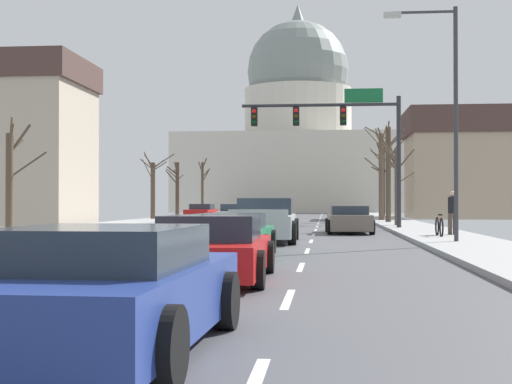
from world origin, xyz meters
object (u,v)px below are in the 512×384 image
street_lamp_right (446,101)px  sedan_oncoming_01 (201,213)px  sedan_oncoming_00 (236,215)px  pedestrian_00 (452,210)px  pickup_truck_near_01 (264,222)px  sedan_near_03 (212,250)px  signal_gantry (342,127)px  bicycle_parked (439,227)px  sedan_near_02 (232,236)px  sedan_near_04 (103,291)px  sedan_near_00 (349,220)px

street_lamp_right → sedan_oncoming_01: street_lamp_right is taller
sedan_oncoming_00 → pedestrian_00: (10.53, -16.73, 0.48)m
pickup_truck_near_01 → sedan_near_03: bearing=-89.4°
sedan_near_03 → sedan_oncoming_01: 41.65m
signal_gantry → sedan_near_03: (-2.78, -23.71, -4.57)m
signal_gantry → sedan_oncoming_01: size_ratio=1.79×
signal_gantry → pickup_truck_near_01: 12.24m
pickup_truck_near_01 → bicycle_parked: pickup_truck_near_01 is taller
sedan_near_02 → sedan_oncoming_00: bearing=96.9°
pickup_truck_near_01 → sedan_near_04: 18.97m
signal_gantry → sedan_near_04: (-2.83, -30.00, -4.55)m
sedan_oncoming_00 → sedan_oncoming_01: sedan_oncoming_00 is taller
street_lamp_right → sedan_oncoming_01: size_ratio=1.72×
pickup_truck_near_01 → sedan_near_04: pickup_truck_near_01 is taller
sedan_near_04 → pedestrian_00: bearing=72.7°
street_lamp_right → bicycle_parked: (0.33, 3.67, -4.17)m
sedan_near_04 → pickup_truck_near_01: bearing=90.3°
sedan_oncoming_01 → sedan_near_00: bearing=-64.0°
sedan_near_02 → sedan_oncoming_01: 35.99m
street_lamp_right → sedan_near_00: street_lamp_right is taller
signal_gantry → street_lamp_right: size_ratio=1.05×
pickup_truck_near_01 → pedestrian_00: bearing=24.8°
sedan_near_00 → pedestrian_00: (3.85, -4.00, 0.49)m
sedan_near_02 → sedan_near_04: sedan_near_04 is taller
signal_gantry → sedan_oncoming_00: 11.90m
sedan_near_00 → sedan_near_03: bearing=-98.6°
sedan_near_00 → sedan_near_03: 20.14m
sedan_near_03 → pedestrian_00: size_ratio=2.66×
pickup_truck_near_01 → sedan_oncoming_00: bearing=100.0°
signal_gantry → sedan_oncoming_00: bearing=125.8°
sedan_near_00 → bicycle_parked: (3.17, -5.16, -0.09)m
sedan_near_04 → sedan_oncoming_00: size_ratio=0.94×
sedan_near_04 → sedan_oncoming_00: 39.10m
street_lamp_right → sedan_oncoming_01: 32.94m
sedan_near_00 → pickup_truck_near_01: bearing=-113.6°
sedan_near_04 → bicycle_parked: sedan_near_04 is taller
signal_gantry → sedan_oncoming_00: (-6.44, 8.93, -4.53)m
street_lamp_right → sedan_oncoming_00: street_lamp_right is taller
sedan_oncoming_00 → sedan_oncoming_01: bearing=113.3°
sedan_near_03 → sedan_near_00: bearing=81.4°
sedan_near_00 → bicycle_parked: 6.06m
sedan_near_00 → sedan_near_02: 14.63m
sedan_near_02 → pedestrian_00: size_ratio=2.73×
sedan_near_00 → street_lamp_right: bearing=-72.2°
bicycle_parked → pickup_truck_near_01: bearing=-161.9°
sedan_near_02 → sedan_oncoming_01: (-6.87, 35.33, 0.05)m
sedan_oncoming_00 → street_lamp_right: bearing=-66.2°
pedestrian_00 → bicycle_parked: bearing=-120.1°
signal_gantry → bicycle_parked: 10.65m
bicycle_parked → sedan_near_00: bearing=121.6°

